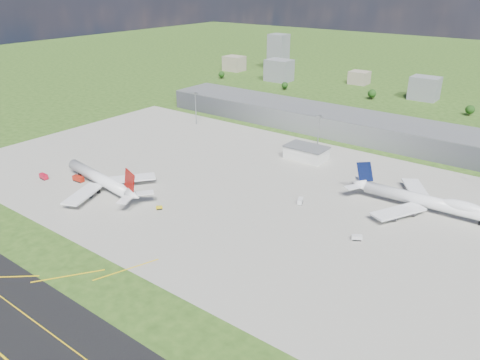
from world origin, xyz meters
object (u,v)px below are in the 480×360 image
Objects in this scene: van_white_far at (357,238)px; crash_tender at (44,177)px; airliner_red_twin at (102,180)px; airliner_blue_quad at (427,201)px; van_white_near at (300,201)px; fire_truck at (78,179)px; tug_yellow at (159,208)px.

crash_tender is at bearing 162.01° from van_white_far.
airliner_red_twin is 173.29m from airliner_blue_quad.
crash_tender is at bearing 93.00° from van_white_near.
fire_truck is 1.45× the size of van_white_far.
airliner_red_twin reaches higher than van_white_far.
tug_yellow is at bearing 166.51° from van_white_far.
tug_yellow is 73.35m from van_white_near.
fire_truck is 161.05m from van_white_far.
van_white_near is (54.23, 49.39, 0.52)m from tug_yellow.
tug_yellow is at bearing -146.21° from airliner_blue_quad.
fire_truck is (-172.81, -83.56, -3.94)m from airliner_blue_quad.
airliner_red_twin is 20.36m from fire_truck.
crash_tender is at bearing 24.86° from airliner_red_twin.
crash_tender is (-39.34, -12.16, -3.86)m from airliner_red_twin.
airliner_blue_quad is 213.90m from crash_tender.
fire_truck is at bearing 160.26° from van_white_far.
van_white_far is (39.34, -16.94, -0.14)m from van_white_near.
airliner_red_twin is 9.80× the size of fire_truck.
airliner_blue_quad is at bearing 21.48° from fire_truck.
tug_yellow is (-109.39, -80.12, -4.72)m from airliner_blue_quad.
tug_yellow is at bearing 110.64° from van_white_near.
crash_tender is 1.01× the size of van_white_near.
van_white_far reaches higher than tug_yellow.
crash_tender is 182.34m from van_white_far.
fire_truck reaches higher than crash_tender.
van_white_near is at bearing -5.90° from tug_yellow.
fire_truck is 2.06× the size of tug_yellow.
van_white_near reaches higher than van_white_far.
airliner_blue_quad is 135.67m from tug_yellow.
van_white_far is at bearing 17.60° from crash_tender.
airliner_blue_quad is 12.72× the size of crash_tender.
airliner_blue_quad is 191.99m from fire_truck.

